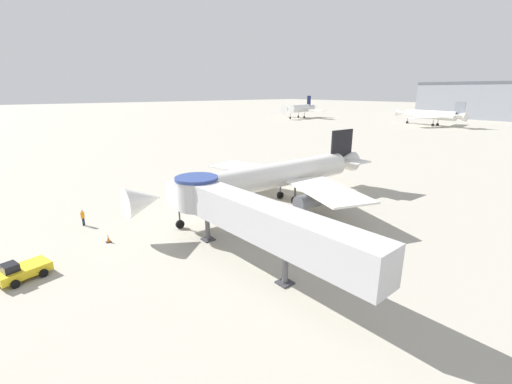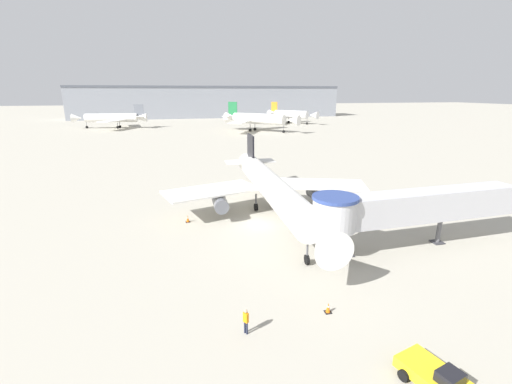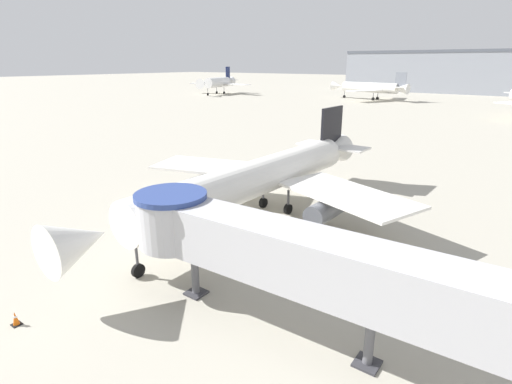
{
  "view_description": "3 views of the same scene",
  "coord_description": "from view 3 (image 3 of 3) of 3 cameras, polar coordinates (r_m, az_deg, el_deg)",
  "views": [
    {
      "loc": [
        32.4,
        -25.04,
        13.74
      ],
      "look_at": [
        5.09,
        -2.97,
        3.31
      ],
      "focal_mm": 24.0,
      "sensor_mm": 36.0,
      "label": 1
    },
    {
      "loc": [
        -9.03,
        -35.94,
        14.71
      ],
      "look_at": [
        -0.73,
        -1.59,
        4.34
      ],
      "focal_mm": 24.0,
      "sensor_mm": 36.0,
      "label": 2
    },
    {
      "loc": [
        20.95,
        -24.05,
        12.92
      ],
      "look_at": [
        2.72,
        0.82,
        2.88
      ],
      "focal_mm": 28.0,
      "sensor_mm": 36.0,
      "label": 3
    }
  ],
  "objects": [
    {
      "name": "traffic_cone_near_nose",
      "position": [
        24.84,
        -31.13,
        -15.23
      ],
      "size": [
        0.46,
        0.46,
        0.76
      ],
      "color": "black",
      "rests_on": "ground_plane"
    },
    {
      "name": "background_jet_gray_tail",
      "position": [
        153.5,
        16.13,
        14.14
      ],
      "size": [
        30.27,
        28.63,
        9.75
      ],
      "rotation": [
        0.0,
        0.0,
        -1.72
      ],
      "color": "white",
      "rests_on": "ground_plane"
    },
    {
      "name": "main_airplane",
      "position": [
        33.7,
        0.59,
        2.02
      ],
      "size": [
        26.47,
        33.15,
        8.48
      ],
      "rotation": [
        0.0,
        0.0,
        -0.02
      ],
      "color": "white",
      "rests_on": "ground_plane"
    },
    {
      "name": "jet_bridge",
      "position": [
        19.23,
        3.97,
        -8.8
      ],
      "size": [
        21.82,
        4.1,
        5.93
      ],
      "rotation": [
        0.0,
        0.0,
        0.04
      ],
      "color": "#B7B7BC",
      "rests_on": "ground_plane"
    },
    {
      "name": "traffic_cone_starboard_wing",
      "position": [
        29.73,
        15.57,
        -7.65
      ],
      "size": [
        0.47,
        0.47,
        0.77
      ],
      "color": "black",
      "rests_on": "ground_plane"
    },
    {
      "name": "ground_plane",
      "position": [
        34.41,
        -4.48,
        -4.07
      ],
      "size": [
        800.0,
        800.0,
        0.0
      ],
      "primitive_type": "plane",
      "color": "#A8A393"
    },
    {
      "name": "background_jet_navy_tail",
      "position": [
        175.37,
        -5.41,
        15.33
      ],
      "size": [
        28.47,
        26.46,
        11.14
      ],
      "rotation": [
        0.0,
        0.0,
        0.2
      ],
      "color": "white",
      "rests_on": "ground_plane"
    },
    {
      "name": "traffic_cone_port_wing",
      "position": [
        41.21,
        -10.74,
        0.03
      ],
      "size": [
        0.51,
        0.51,
        0.84
      ],
      "color": "black",
      "rests_on": "ground_plane"
    }
  ]
}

